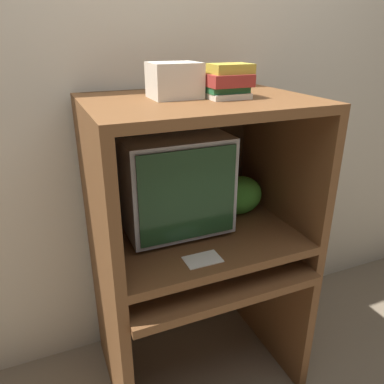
# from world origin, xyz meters

# --- Properties ---
(wall_back) EXTENTS (6.00, 0.06, 2.60)m
(wall_back) POSITION_xyz_m (0.00, 0.71, 1.30)
(wall_back) COLOR beige
(wall_back) RESTS_ON ground_plane
(desk_base) EXTENTS (0.86, 0.69, 0.67)m
(desk_base) POSITION_xyz_m (0.00, 0.29, 0.41)
(desk_base) COLOR brown
(desk_base) RESTS_ON ground_plane
(desk_monitor_shelf) EXTENTS (0.86, 0.65, 0.12)m
(desk_monitor_shelf) POSITION_xyz_m (0.00, 0.33, 0.76)
(desk_monitor_shelf) COLOR brown
(desk_monitor_shelf) RESTS_ON desk_base
(hutch_upper) EXTENTS (0.86, 0.65, 0.56)m
(hutch_upper) POSITION_xyz_m (0.00, 0.36, 1.16)
(hutch_upper) COLOR brown
(hutch_upper) RESTS_ON desk_monitor_shelf
(crt_monitor) EXTENTS (0.43, 0.42, 0.42)m
(crt_monitor) POSITION_xyz_m (-0.09, 0.41, 1.01)
(crt_monitor) COLOR #B2B2B7
(crt_monitor) RESTS_ON desk_monitor_shelf
(keyboard) EXTENTS (0.45, 0.14, 0.03)m
(keyboard) POSITION_xyz_m (-0.12, 0.17, 0.69)
(keyboard) COLOR #2D2D30
(keyboard) RESTS_ON desk_base
(mouse) EXTENTS (0.07, 0.05, 0.03)m
(mouse) POSITION_xyz_m (0.18, 0.16, 0.69)
(mouse) COLOR #28282B
(mouse) RESTS_ON desk_base
(snack_bag) EXTENTS (0.22, 0.16, 0.18)m
(snack_bag) POSITION_xyz_m (0.25, 0.41, 0.88)
(snack_bag) COLOR green
(snack_bag) RESTS_ON desk_monitor_shelf
(book_stack) EXTENTS (0.17, 0.14, 0.12)m
(book_stack) POSITION_xyz_m (0.10, 0.27, 1.42)
(book_stack) COLOR beige
(book_stack) RESTS_ON hutch_upper
(paper_card) EXTENTS (0.14, 0.09, 0.00)m
(paper_card) POSITION_xyz_m (-0.08, 0.10, 0.79)
(paper_card) COLOR white
(paper_card) RESTS_ON desk_monitor_shelf
(storage_box) EXTENTS (0.18, 0.15, 0.13)m
(storage_box) POSITION_xyz_m (-0.08, 0.36, 1.42)
(storage_box) COLOR beige
(storage_box) RESTS_ON hutch_upper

